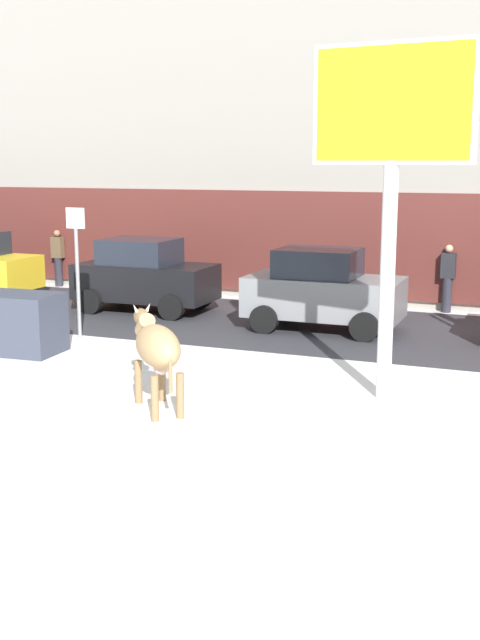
% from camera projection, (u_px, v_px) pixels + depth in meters
% --- Properties ---
extents(ground_plane, '(120.00, 120.00, 0.00)m').
position_uv_depth(ground_plane, '(170.00, 460.00, 10.31)').
color(ground_plane, white).
extents(road_strip, '(60.00, 5.60, 0.01)m').
position_uv_depth(road_strip, '(343.00, 329.00, 18.34)').
color(road_strip, '#333338').
rests_on(road_strip, ground).
extents(building_facade, '(44.00, 6.10, 13.00)m').
position_uv_depth(building_facade, '(405.00, 65.00, 22.80)').
color(building_facade, gray).
rests_on(building_facade, ground).
extents(cow_tan, '(1.60, 1.67, 1.54)m').
position_uv_depth(cow_tan, '(157.00, 347.00, 12.24)').
color(cow_tan, tan).
rests_on(cow_tan, ground).
extents(billboard, '(2.53, 0.41, 5.56)m').
position_uv_depth(billboard, '(393.00, 126.00, 12.19)').
color(billboard, silver).
rests_on(billboard, ground).
extents(car_black_hatchback, '(3.52, 1.95, 1.86)m').
position_uv_depth(car_black_hatchback, '(144.00, 275.00, 20.40)').
color(car_black_hatchback, black).
rests_on(car_black_hatchback, ground).
extents(car_grey_hatchback, '(3.52, 1.95, 1.86)m').
position_uv_depth(car_grey_hatchback, '(323.00, 290.00, 18.12)').
color(car_grey_hatchback, slate).
rests_on(car_grey_hatchback, ground).
extents(pedestrian_near_billboard, '(0.36, 0.24, 1.73)m').
position_uv_depth(pedestrian_near_billboard, '(448.00, 278.00, 20.24)').
color(pedestrian_near_billboard, '#282833').
rests_on(pedestrian_near_billboard, ground).
extents(pedestrian_far_left, '(0.36, 0.24, 1.73)m').
position_uv_depth(pedestrian_far_left, '(58.00, 258.00, 24.52)').
color(pedestrian_far_left, '#282833').
rests_on(pedestrian_far_left, ground).
extents(dumpster, '(1.76, 1.20, 1.20)m').
position_uv_depth(dumpster, '(18.00, 323.00, 16.03)').
color(dumpster, '#383D4C').
rests_on(dumpster, ground).
extents(street_sign, '(0.44, 0.08, 2.82)m').
position_uv_depth(street_sign, '(77.00, 262.00, 17.20)').
color(street_sign, gray).
rests_on(street_sign, ground).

